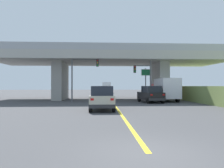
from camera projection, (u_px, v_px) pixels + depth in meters
The scene contains 11 objects.
ground at pixel (110, 99), 31.50m from camera, with size 160.00×160.00×0.00m, color #424244.
overpass_bridge at pixel (110, 63), 31.55m from camera, with size 33.67×10.24×7.56m.
lane_divider_stripe at pixel (118, 110), 17.60m from camera, with size 0.20×22.77×0.01m, color yellow.
suv_lead at pixel (102, 98), 17.54m from camera, with size 2.04×4.43×2.02m.
suv_crossing at pixel (151, 94), 25.40m from camera, with size 2.59×4.59×2.02m.
box_truck at pixel (165, 89), 27.70m from camera, with size 2.33×6.40×2.99m.
sedan_oncoming at pixel (103, 92), 35.94m from camera, with size 2.03×4.46×2.02m.
traffic_signal_nearside at pixel (145, 75), 27.47m from camera, with size 2.38×0.36×5.54m.
traffic_signal_farside at pixel (81, 71), 26.74m from camera, with size 3.52×0.36×6.09m.
highway_sign at pixel (146, 77), 30.10m from camera, with size 1.30×0.17×4.61m.
semi_truck_distant at pixel (106, 87), 59.92m from camera, with size 2.33×6.89×3.04m.
Camera 1 is at (-1.44, -6.18, 2.04)m, focal length 33.35 mm.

